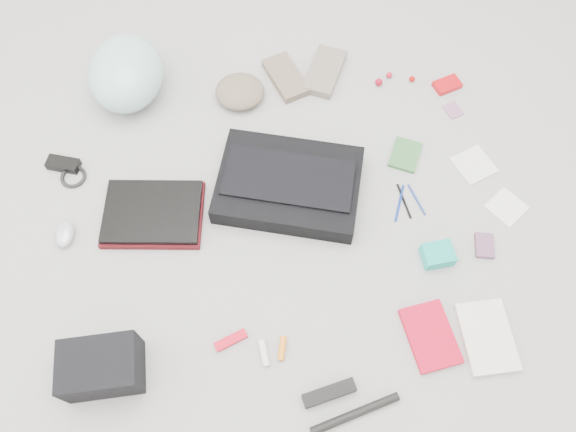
{
  "coord_description": "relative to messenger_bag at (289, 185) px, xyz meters",
  "views": [
    {
      "loc": [
        -0.06,
        -0.81,
        1.67
      ],
      "look_at": [
        0.0,
        0.0,
        0.05
      ],
      "focal_mm": 35.0,
      "sensor_mm": 36.0,
      "label": 1
    }
  ],
  "objects": [
    {
      "name": "ground_plane",
      "position": [
        -0.01,
        -0.12,
        -0.04
      ],
      "size": [
        4.0,
        4.0,
        0.0
      ],
      "primitive_type": "plane",
      "color": "gray"
    },
    {
      "name": "messenger_bag",
      "position": [
        0.0,
        0.0,
        0.0
      ],
      "size": [
        0.53,
        0.44,
        0.08
      ],
      "primitive_type": "cube",
      "rotation": [
        0.0,
        0.0,
        -0.24
      ],
      "color": "black",
      "rests_on": "ground_plane"
    },
    {
      "name": "bag_flap",
      "position": [
        -0.0,
        0.0,
        0.04
      ],
      "size": [
        0.46,
        0.29,
        0.01
      ],
      "primitive_type": "cube",
      "rotation": [
        0.0,
        0.0,
        -0.24
      ],
      "color": "black",
      "rests_on": "messenger_bag"
    },
    {
      "name": "laptop_sleeve",
      "position": [
        -0.45,
        -0.06,
        -0.03
      ],
      "size": [
        0.35,
        0.27,
        0.02
      ],
      "primitive_type": "cube",
      "rotation": [
        0.0,
        0.0,
        -0.09
      ],
      "color": "#4E0D13",
      "rests_on": "ground_plane"
    },
    {
      "name": "laptop",
      "position": [
        -0.45,
        -0.06,
        -0.01
      ],
      "size": [
        0.33,
        0.25,
        0.02
      ],
      "primitive_type": "cube",
      "rotation": [
        0.0,
        0.0,
        -0.09
      ],
      "color": "black",
      "rests_on": "laptop_sleeve"
    },
    {
      "name": "bike_helmet",
      "position": [
        -0.55,
        0.47,
        0.06
      ],
      "size": [
        0.29,
        0.35,
        0.2
      ],
      "primitive_type": "ellipsoid",
      "rotation": [
        0.0,
        0.0,
        -0.07
      ],
      "color": "#A6DEDD",
      "rests_on": "ground_plane"
    },
    {
      "name": "beanie",
      "position": [
        -0.15,
        0.41,
        -0.01
      ],
      "size": [
        0.21,
        0.2,
        0.06
      ],
      "primitive_type": "ellipsoid",
      "rotation": [
        0.0,
        0.0,
        -0.15
      ],
      "color": "#6E604F",
      "rests_on": "ground_plane"
    },
    {
      "name": "mitten_left",
      "position": [
        0.03,
        0.48,
        -0.02
      ],
      "size": [
        0.17,
        0.23,
        0.03
      ],
      "primitive_type": "cube",
      "rotation": [
        0.0,
        0.0,
        0.38
      ],
      "color": "#736051",
      "rests_on": "ground_plane"
    },
    {
      "name": "mitten_right",
      "position": [
        0.18,
        0.5,
        -0.02
      ],
      "size": [
        0.19,
        0.25,
        0.03
      ],
      "primitive_type": "cube",
      "rotation": [
        0.0,
        0.0,
        -0.41
      ],
      "color": "slate",
      "rests_on": "ground_plane"
    },
    {
      "name": "power_brick",
      "position": [
        -0.77,
        0.16,
        -0.02
      ],
      "size": [
        0.12,
        0.08,
        0.03
      ],
      "primitive_type": "cube",
      "rotation": [
        0.0,
        0.0,
        -0.27
      ],
      "color": "black",
      "rests_on": "ground_plane"
    },
    {
      "name": "cable_coil",
      "position": [
        -0.74,
        0.11,
        -0.03
      ],
      "size": [
        0.1,
        0.1,
        0.01
      ],
      "primitive_type": "torus",
      "rotation": [
        0.0,
        0.0,
        -0.18
      ],
      "color": "black",
      "rests_on": "ground_plane"
    },
    {
      "name": "mouse",
      "position": [
        -0.74,
        -0.11,
        -0.02
      ],
      "size": [
        0.06,
        0.1,
        0.04
      ],
      "primitive_type": "ellipsoid",
      "rotation": [
        0.0,
        0.0,
        -0.05
      ],
      "color": "#AEADB8",
      "rests_on": "ground_plane"
    },
    {
      "name": "camera_bag",
      "position": [
        -0.57,
        -0.57,
        0.03
      ],
      "size": [
        0.22,
        0.16,
        0.14
      ],
      "primitive_type": "cube",
      "rotation": [
        0.0,
        0.0,
        0.06
      ],
      "color": "black",
      "rests_on": "ground_plane"
    },
    {
      "name": "multitool",
      "position": [
        -0.21,
        -0.5,
        -0.03
      ],
      "size": [
        0.1,
        0.07,
        0.02
      ],
      "primitive_type": "cube",
      "rotation": [
        0.0,
        0.0,
        0.4
      ],
      "color": "red",
      "rests_on": "ground_plane"
    },
    {
      "name": "toiletry_tube_white",
      "position": [
        -0.12,
        -0.55,
        -0.03
      ],
      "size": [
        0.03,
        0.08,
        0.02
      ],
      "primitive_type": "cylinder",
      "rotation": [
        1.57,
        0.0,
        0.15
      ],
      "color": "silver",
      "rests_on": "ground_plane"
    },
    {
      "name": "toiletry_tube_orange",
      "position": [
        -0.06,
        -0.54,
        -0.03
      ],
      "size": [
        0.03,
        0.07,
        0.02
      ],
      "primitive_type": "cylinder",
      "rotation": [
        1.57,
        0.0,
        -0.2
      ],
      "color": "orange",
      "rests_on": "ground_plane"
    },
    {
      "name": "u_lock",
      "position": [
        0.06,
        -0.68,
        -0.02
      ],
      "size": [
        0.16,
        0.08,
        0.03
      ],
      "primitive_type": "cube",
      "rotation": [
        0.0,
        0.0,
        0.25
      ],
      "color": "black",
      "rests_on": "ground_plane"
    },
    {
      "name": "bike_pump",
      "position": [
        0.13,
        -0.74,
        -0.03
      ],
      "size": [
        0.26,
        0.1,
        0.02
      ],
      "primitive_type": "cylinder",
      "rotation": [
        0.0,
        1.57,
        0.29
      ],
      "color": "black",
      "rests_on": "ground_plane"
    },
    {
      "name": "book_red",
      "position": [
        0.38,
        -0.54,
        -0.03
      ],
      "size": [
        0.17,
        0.22,
        0.02
      ],
      "primitive_type": "cube",
      "rotation": [
        0.0,
        0.0,
        0.18
      ],
      "color": "red",
      "rests_on": "ground_plane"
    },
    {
      "name": "book_white",
      "position": [
        0.55,
        -0.55,
        -0.03
      ],
      "size": [
        0.16,
        0.22,
        0.02
      ],
      "primitive_type": "cube",
      "rotation": [
        0.0,
        0.0,
        0.05
      ],
      "color": "beige",
      "rests_on": "ground_plane"
    },
    {
      "name": "notepad",
      "position": [
        0.42,
        0.11,
        -0.03
      ],
      "size": [
        0.14,
        0.15,
        0.01
      ],
      "primitive_type": "cube",
      "rotation": [
        0.0,
        0.0,
        -0.41
      ],
      "color": "#316333",
      "rests_on": "ground_plane"
    },
    {
      "name": "pen_blue",
      "position": [
        0.37,
        -0.08,
        -0.03
      ],
      "size": [
        0.06,
        0.14,
        0.01
      ],
      "primitive_type": "cylinder",
      "rotation": [
        1.57,
        0.0,
        -0.35
      ],
      "color": "navy",
      "rests_on": "ground_plane"
    },
    {
      "name": "pen_black",
      "position": [
        0.39,
        -0.07,
        -0.04
      ],
      "size": [
        0.03,
        0.13,
        0.01
      ],
      "primitive_type": "cylinder",
      "rotation": [
        1.57,
        0.0,
        0.17
      ],
      "color": "black",
      "rests_on": "ground_plane"
    },
    {
      "name": "pen_navy",
      "position": [
        0.43,
        -0.07,
        -0.04
      ],
      "size": [
        0.04,
        0.12,
        0.01
      ],
      "primitive_type": "cylinder",
      "rotation": [
        1.57,
        0.0,
        0.3
      ],
      "color": "navy",
      "rests_on": "ground_plane"
    },
    {
      "name": "accordion_wallet",
      "position": [
        0.45,
        -0.28,
        -0.02
      ],
      "size": [
        0.1,
        0.09,
        0.05
      ],
      "primitive_type": "cube",
      "rotation": [
        0.0,
        0.0,
        0.12
      ],
      "color": "#0FAF9D",
      "rests_on": "ground_plane"
    },
    {
      "name": "card_deck",
      "position": [
        0.62,
        -0.26,
        -0.03
      ],
      "size": [
        0.07,
        0.09,
        0.02
      ],
      "primitive_type": "cube",
      "rotation": [
        0.0,
        0.0,
        -0.18
      ],
      "color": "#734967",
      "rests_on": "ground_plane"
    },
    {
      "name": "napkin_top",
      "position": [
        0.65,
        0.05,
        -0.04
      ],
      "size": [
        0.16,
        0.16,
        0.01
      ],
      "primitive_type": "cube",
      "rotation": [
        0.0,
        0.0,
        0.41
      ],
      "color": "silver",
      "rests_on": "ground_plane"
    },
    {
      "name": "napkin_bottom",
      "position": [
        0.72,
        -0.12,
        -0.04
      ],
      "size": [
        0.15,
        0.15,
        0.01
      ],
      "primitive_type": "cube",
      "rotation": [
        0.0,
        0.0,
        0.67
      ],
      "color": "silver",
      "rests_on": "ground_plane"
    },
    {
      "name": "lollipop_a",
      "position": [
        0.37,
        0.43,
        -0.03
      ],
      "size": [
        0.03,
        0.03,
        0.03
      ],
      "primitive_type": "sphere",
      "rotation": [
        0.0,
        0.0,
        -0.13
      ],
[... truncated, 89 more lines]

